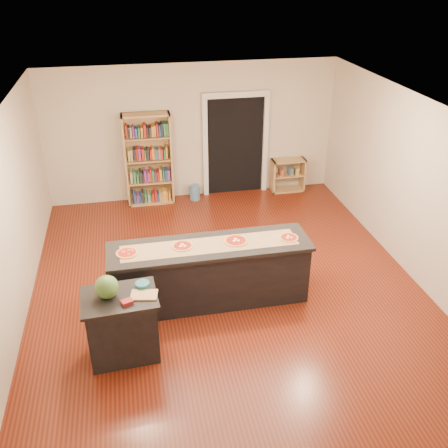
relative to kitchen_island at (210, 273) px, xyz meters
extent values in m
cube|color=beige|center=(0.31, 0.31, 0.91)|extent=(6.00, 7.00, 2.80)
cube|color=#622110|center=(0.31, 0.31, -0.48)|extent=(6.00, 7.00, 0.01)
cube|color=white|center=(0.31, 0.31, 2.31)|extent=(6.00, 7.00, 0.01)
cube|color=black|center=(1.21, 3.80, 0.56)|extent=(1.20, 0.02, 2.10)
cube|color=silver|center=(0.56, 3.75, 0.56)|extent=(0.10, 0.08, 2.10)
cube|color=silver|center=(1.86, 3.75, 0.56)|extent=(0.10, 0.08, 2.10)
cube|color=silver|center=(1.21, 3.75, 1.66)|extent=(1.40, 0.08, 0.12)
cube|color=black|center=(0.00, 0.00, -0.03)|extent=(2.84, 0.71, 0.91)
cube|color=black|center=(0.00, 0.00, 0.45)|extent=(2.92, 0.79, 0.05)
cube|color=black|center=(-1.30, -0.92, -0.05)|extent=(0.85, 0.60, 0.88)
cube|color=black|center=(-1.30, -0.92, 0.41)|extent=(0.93, 0.68, 0.04)
cube|color=tan|center=(-0.64, 3.59, 0.47)|extent=(0.95, 0.34, 1.91)
cube|color=tan|center=(2.36, 3.61, -0.12)|extent=(0.73, 0.31, 0.73)
cylinder|color=teal|center=(0.29, 3.56, -0.33)|extent=(0.22, 0.22, 0.32)
cube|color=#9B7450|center=(0.00, -0.01, 0.48)|extent=(2.54, 0.47, 0.00)
sphere|color=#144214|center=(-1.43, -0.90, 0.58)|extent=(0.29, 0.29, 0.29)
cube|color=tan|center=(-0.99, -0.97, 0.44)|extent=(0.36, 0.28, 0.02)
cube|color=maroon|center=(-1.20, -1.09, 0.46)|extent=(0.16, 0.14, 0.05)
cylinder|color=#195966|center=(-1.00, -0.78, 0.47)|extent=(0.18, 0.18, 0.07)
cylinder|color=tan|center=(-1.17, -0.01, 0.49)|extent=(0.29, 0.29, 0.02)
cylinder|color=#A5190C|center=(-1.17, -0.01, 0.50)|extent=(0.24, 0.24, 0.00)
cylinder|color=tan|center=(-0.39, 0.03, 0.49)|extent=(0.30, 0.30, 0.02)
cylinder|color=#A5190C|center=(-0.39, 0.03, 0.50)|extent=(0.25, 0.25, 0.00)
cylinder|color=tan|center=(0.39, 0.03, 0.49)|extent=(0.34, 0.34, 0.02)
cylinder|color=#A5190C|center=(0.39, 0.03, 0.50)|extent=(0.28, 0.28, 0.00)
cylinder|color=tan|center=(1.17, -0.04, 0.49)|extent=(0.27, 0.27, 0.02)
cylinder|color=#A5190C|center=(1.17, -0.04, 0.50)|extent=(0.22, 0.22, 0.00)
camera|label=1|loc=(-1.01, -6.05, 4.13)|focal=40.00mm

